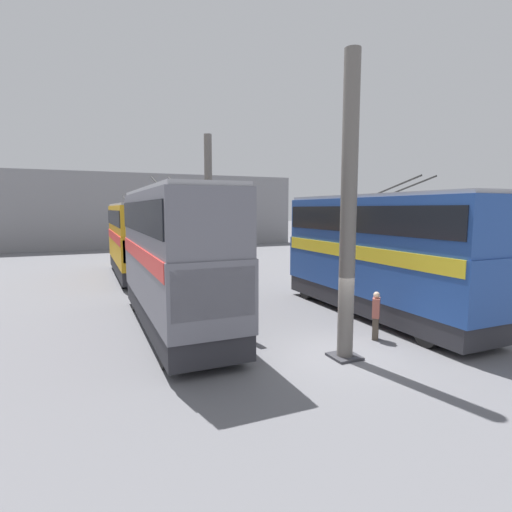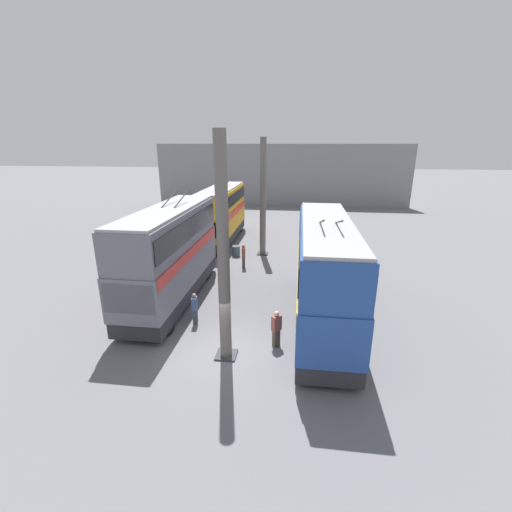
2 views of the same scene
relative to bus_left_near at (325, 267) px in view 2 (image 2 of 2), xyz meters
name	(u,v)px [view 2 (image 2 of 2)]	position (x,y,z in m)	size (l,w,h in m)	color
ground_plane	(228,352)	(-3.20, 4.11, -2.89)	(240.00, 240.00, 0.00)	slate
depot_back_wall	(281,175)	(34.25, 4.11, 1.38)	(0.50, 36.00, 8.55)	gray
support_column_near	(223,257)	(-3.48, 4.11, 1.48)	(0.85, 0.85, 8.99)	#605B56
support_column_far	(263,200)	(10.65, 4.11, 1.48)	(0.85, 0.85, 8.99)	#605B56
bus_left_near	(325,267)	(0.00, 0.00, 0.00)	(10.72, 2.54, 5.72)	black
bus_right_mid	(170,250)	(1.56, 8.21, 0.09)	(9.99, 2.54, 5.87)	black
bus_right_far	(222,211)	(14.23, 8.21, -0.13)	(10.29, 2.54, 5.47)	black
person_by_right_row	(195,308)	(-0.94, 6.20, -2.05)	(0.44, 0.28, 1.60)	#384251
person_by_left_row	(276,328)	(-2.46, 2.09, -2.00)	(0.47, 0.46, 1.69)	#473D33
person_aisle_midway	(244,256)	(7.21, 5.10, -1.96)	(0.45, 0.29, 1.76)	#473D33
oil_drum	(236,251)	(9.88, 6.15, -2.48)	(0.66, 0.66, 0.83)	#424C56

